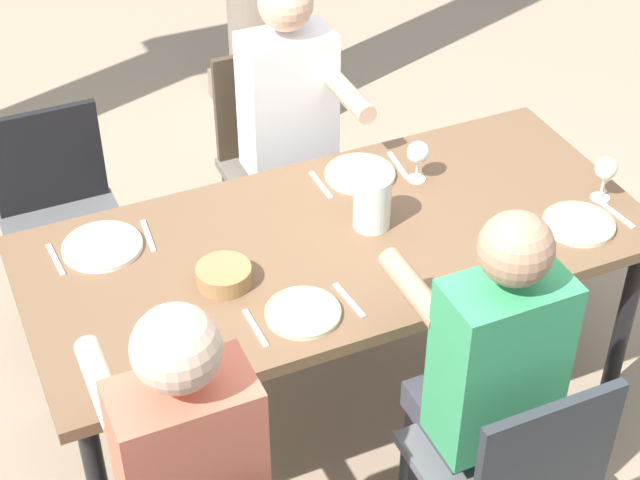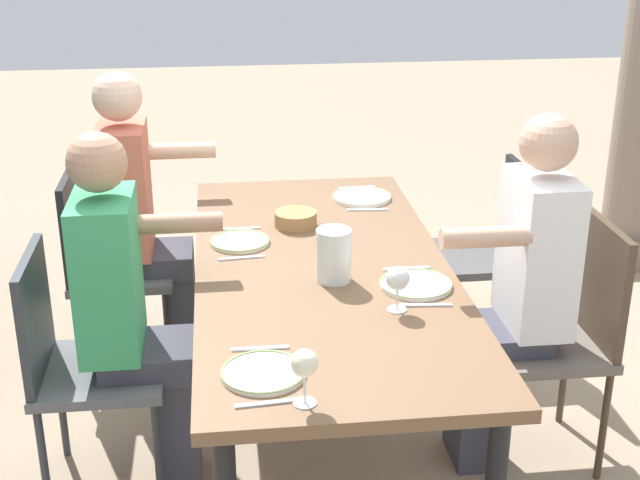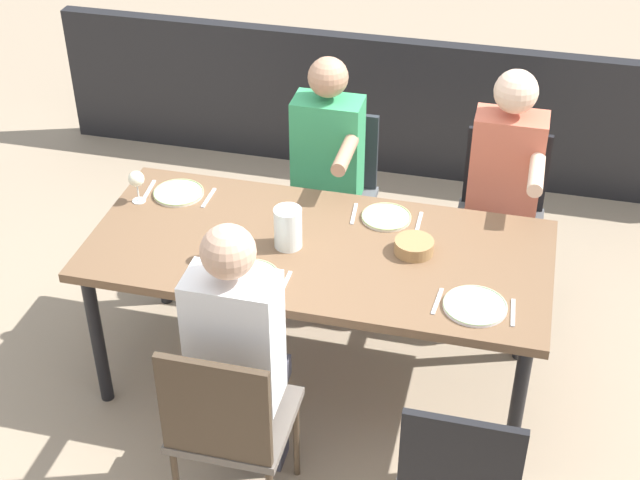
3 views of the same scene
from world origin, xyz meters
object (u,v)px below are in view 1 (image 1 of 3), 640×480
object	(u,v)px
chair_mid_north	(277,152)
plate_1	(303,312)
diner_woman_green	(481,380)
plate_2	(360,174)
dining_table	(338,255)
diner_guest_third	(295,139)
plate_3	(579,224)
chair_mid_south	(513,470)
plate_0	(102,246)
water_pitcher	(372,204)
wine_glass_2	(418,153)
chair_west_north	(61,212)
wine_glass_3	(606,170)
bread_basket	(224,275)

from	to	relation	value
chair_mid_north	plate_1	distance (m)	1.25
diner_woman_green	plate_2	bearing A→B (deg)	84.91
dining_table	diner_woman_green	size ratio (longest dim) A/B	1.53
diner_woman_green	plate_1	distance (m)	0.55
diner_guest_third	plate_3	world-z (taller)	diner_guest_third
chair_mid_south	plate_0	bearing A→B (deg)	126.58
water_pitcher	wine_glass_2	bearing A→B (deg)	33.50
dining_table	plate_1	world-z (taller)	plate_1
plate_1	plate_3	xyz separation A→B (m)	(0.99, 0.03, -0.00)
chair_west_north	wine_glass_2	size ratio (longest dim) A/B	5.79
plate_1	water_pitcher	bearing A→B (deg)	39.55
chair_mid_north	plate_1	size ratio (longest dim) A/B	4.12
chair_west_north	plate_3	xyz separation A→B (m)	(1.49, -1.13, 0.27)
plate_1	wine_glass_2	distance (m)	0.80
wine_glass_2	wine_glass_3	xyz separation A→B (m)	(0.52, -0.35, 0.01)
diner_guest_third	plate_3	distance (m)	1.12
dining_table	plate_3	size ratio (longest dim) A/B	8.45
plate_1	chair_mid_north	bearing A→B (deg)	71.83
dining_table	bread_basket	distance (m)	0.43
plate_1	plate_2	size ratio (longest dim) A/B	0.92
dining_table	wine_glass_3	world-z (taller)	wine_glass_3
chair_west_north	chair_mid_north	world-z (taller)	chair_mid_north
plate_1	bread_basket	distance (m)	0.28
water_pitcher	bread_basket	xyz separation A→B (m)	(-0.54, -0.08, -0.05)
chair_mid_south	wine_glass_2	distance (m)	1.15
plate_0	chair_mid_south	bearing A→B (deg)	-53.42
plate_3	water_pitcher	distance (m)	0.68
chair_mid_south	plate_1	world-z (taller)	chair_mid_south
chair_west_north	plate_0	world-z (taller)	chair_west_north
plate_0	wine_glass_2	size ratio (longest dim) A/B	1.70
plate_1	wine_glass_3	size ratio (longest dim) A/B	1.43
diner_guest_third	water_pitcher	xyz separation A→B (m)	(-0.01, -0.66, 0.14)
chair_west_north	chair_mid_south	xyz separation A→B (m)	(0.88, -1.75, 0.02)
plate_1	bread_basket	xyz separation A→B (m)	(-0.16, 0.23, 0.02)
chair_west_north	wine_glass_3	distance (m)	1.98
chair_mid_north	plate_2	xyz separation A→B (m)	(0.08, -0.58, 0.24)
chair_west_north	plate_1	xyz separation A→B (m)	(0.50, -1.16, 0.27)
chair_mid_south	water_pitcher	world-z (taller)	water_pitcher
dining_table	bread_basket	size ratio (longest dim) A/B	11.86
dining_table	chair_mid_north	distance (m)	0.90
plate_3	dining_table	bearing A→B (deg)	160.94
plate_2	chair_mid_north	bearing A→B (deg)	98.14
diner_woman_green	water_pitcher	world-z (taller)	diner_woman_green
diner_woman_green	wine_glass_3	bearing A→B (deg)	33.97
wine_glass_2	water_pitcher	world-z (taller)	water_pitcher
water_pitcher	chair_mid_south	bearing A→B (deg)	-89.61
chair_mid_north	diner_guest_third	world-z (taller)	diner_guest_third
plate_3	chair_mid_south	bearing A→B (deg)	-134.65
plate_0	plate_2	size ratio (longest dim) A/B	1.04
diner_guest_third	plate_2	xyz separation A→B (m)	(0.08, -0.39, 0.06)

